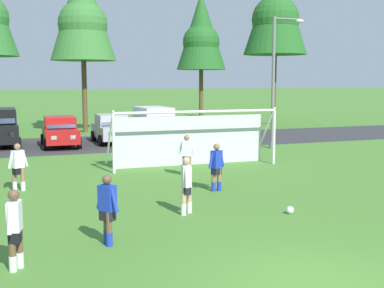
# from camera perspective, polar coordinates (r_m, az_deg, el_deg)

# --- Properties ---
(ground_plane) EXTENTS (400.00, 400.00, 0.00)m
(ground_plane) POSITION_cam_1_polar(r_m,az_deg,el_deg) (23.49, -7.28, -2.12)
(ground_plane) COLOR #477A2D
(parking_lot_strip) EXTENTS (52.00, 8.40, 0.01)m
(parking_lot_strip) POSITION_cam_1_polar(r_m,az_deg,el_deg) (31.00, -10.51, 0.07)
(parking_lot_strip) COLOR #333335
(parking_lot_strip) RESTS_ON ground
(soccer_ball) EXTENTS (0.22, 0.22, 0.22)m
(soccer_ball) POSITION_cam_1_polar(r_m,az_deg,el_deg) (14.76, 10.98, -7.31)
(soccer_ball) COLOR white
(soccer_ball) RESTS_ON ground
(soccer_goal) EXTENTS (7.45, 2.06, 2.57)m
(soccer_goal) POSITION_cam_1_polar(r_m,az_deg,el_deg) (22.45, 0.02, 0.84)
(soccer_goal) COLOR white
(soccer_goal) RESTS_ON ground
(player_striker_near) EXTENTS (0.44, 0.69, 1.64)m
(player_striker_near) POSITION_cam_1_polar(r_m,az_deg,el_deg) (11.84, -9.50, -7.33)
(player_striker_near) COLOR brown
(player_striker_near) RESTS_ON ground
(player_midfield_center) EXTENTS (0.33, 0.71, 1.64)m
(player_midfield_center) POSITION_cam_1_polar(r_m,az_deg,el_deg) (10.77, -19.30, -9.09)
(player_midfield_center) COLOR brown
(player_midfield_center) RESTS_ON ground
(player_defender_far) EXTENTS (0.68, 0.42, 1.64)m
(player_defender_far) POSITION_cam_1_polar(r_m,az_deg,el_deg) (20.01, -0.59, -1.29)
(player_defender_far) COLOR #936B4C
(player_defender_far) RESTS_ON ground
(player_winger_left) EXTENTS (0.71, 0.40, 1.64)m
(player_winger_left) POSITION_cam_1_polar(r_m,az_deg,el_deg) (18.31, -18.98, -2.48)
(player_winger_left) COLOR #936B4C
(player_winger_left) RESTS_ON ground
(player_winger_right) EXTENTS (0.38, 0.72, 1.64)m
(player_winger_right) POSITION_cam_1_polar(r_m,az_deg,el_deg) (14.32, -0.64, -4.69)
(player_winger_right) COLOR tan
(player_winger_right) RESTS_ON ground
(player_trailing_back) EXTENTS (0.72, 0.39, 1.64)m
(player_trailing_back) POSITION_cam_1_polar(r_m,az_deg,el_deg) (17.31, 2.77, -2.63)
(player_trailing_back) COLOR #936B4C
(player_trailing_back) RESTS_ON ground
(parked_car_slot_far_left) EXTENTS (2.18, 4.62, 2.16)m
(parked_car_slot_far_left) POSITION_cam_1_polar(r_m,az_deg,el_deg) (31.18, -20.81, 1.82)
(parked_car_slot_far_left) COLOR black
(parked_car_slot_far_left) RESTS_ON ground
(parked_car_slot_left) EXTENTS (2.10, 4.23, 1.72)m
(parked_car_slot_left) POSITION_cam_1_polar(r_m,az_deg,el_deg) (29.89, -14.62, 1.39)
(parked_car_slot_left) COLOR red
(parked_car_slot_left) RESTS_ON ground
(parked_car_slot_center_left) EXTENTS (2.05, 4.20, 1.72)m
(parked_car_slot_center_left) POSITION_cam_1_polar(r_m,az_deg,el_deg) (31.09, -9.04, 1.74)
(parked_car_slot_center_left) COLOR #B2B2BC
(parked_car_slot_center_left) RESTS_ON ground
(parked_car_slot_center) EXTENTS (2.29, 4.68, 2.16)m
(parked_car_slot_center) POSITION_cam_1_polar(r_m,az_deg,el_deg) (30.96, -4.31, 2.23)
(parked_car_slot_center) COLOR silver
(parked_car_slot_center) RESTS_ON ground
(tree_center_back) EXTENTS (4.67, 4.67, 12.46)m
(tree_center_back) POSITION_cam_1_polar(r_m,az_deg,el_deg) (38.07, -12.23, 14.26)
(tree_center_back) COLOR brown
(tree_center_back) RESTS_ON ground
(tree_mid_right) EXTENTS (4.22, 4.22, 11.25)m
(tree_mid_right) POSITION_cam_1_polar(r_m,az_deg,el_deg) (44.14, 1.04, 12.33)
(tree_mid_right) COLOR brown
(tree_mid_right) RESTS_ON ground
(tree_right_edge) EXTENTS (5.36, 5.36, 14.30)m
(tree_right_edge) POSITION_cam_1_polar(r_m,az_deg,el_deg) (44.76, 9.41, 14.88)
(tree_right_edge) COLOR brown
(tree_right_edge) RESTS_ON ground
(street_lamp) EXTENTS (2.00, 0.32, 7.23)m
(street_lamp) POSITION_cam_1_polar(r_m,az_deg,el_deg) (28.59, 9.45, 7.04)
(street_lamp) COLOR slate
(street_lamp) RESTS_ON ground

